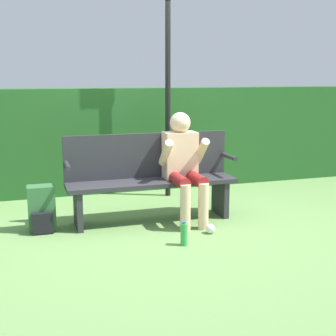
{
  "coord_description": "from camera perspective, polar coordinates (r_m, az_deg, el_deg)",
  "views": [
    {
      "loc": [
        -1.33,
        -4.82,
        1.59
      ],
      "look_at": [
        0.15,
        -0.1,
        0.61
      ],
      "focal_mm": 50.0,
      "sensor_mm": 36.0,
      "label": 1
    }
  ],
  "objects": [
    {
      "name": "litter_crumple",
      "position": [
        4.85,
        5.18,
        -7.38
      ],
      "size": [
        0.1,
        0.1,
        0.1
      ],
      "color": "silver",
      "rests_on": "ground"
    },
    {
      "name": "park_bench",
      "position": [
        5.19,
        -2.15,
        -1.0
      ],
      "size": [
        1.87,
        0.42,
        0.96
      ],
      "color": "#2D2D33",
      "rests_on": "ground"
    },
    {
      "name": "water_bottle",
      "position": [
        4.49,
        1.97,
        -8.05
      ],
      "size": [
        0.07,
        0.07,
        0.24
      ],
      "color": "green",
      "rests_on": "ground"
    },
    {
      "name": "backpack",
      "position": [
        5.04,
        -15.14,
        -4.92
      ],
      "size": [
        0.28,
        0.27,
        0.48
      ],
      "color": "#336638",
      "rests_on": "ground"
    },
    {
      "name": "signpost",
      "position": [
        6.12,
        0.01,
        12.15
      ],
      "size": [
        0.41,
        0.09,
        2.95
      ],
      "color": "black",
      "rests_on": "ground"
    },
    {
      "name": "hedge_back",
      "position": [
        6.61,
        -5.64,
        3.5
      ],
      "size": [
        12.0,
        0.44,
        1.42
      ],
      "color": "#235623",
      "rests_on": "ground"
    },
    {
      "name": "person_seated",
      "position": [
        5.12,
        1.89,
        0.79
      ],
      "size": [
        0.5,
        0.64,
        1.2
      ],
      "color": "beige",
      "rests_on": "ground"
    },
    {
      "name": "ground_plane",
      "position": [
        5.25,
        -1.9,
        -6.44
      ],
      "size": [
        40.0,
        40.0,
        0.0
      ],
      "primitive_type": "plane",
      "color": "#668E4C"
    }
  ]
}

